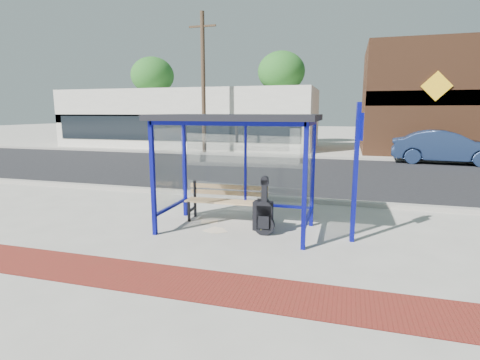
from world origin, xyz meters
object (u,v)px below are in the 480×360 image
(suitcase, at_px, (263,216))
(parked_car, at_px, (446,147))
(guitar_bag, at_px, (264,215))
(bench, at_px, (227,199))
(backpack, at_px, (262,225))

(suitcase, relative_size, parked_car, 0.14)
(guitar_bag, relative_size, parked_car, 0.24)
(bench, distance_m, parked_car, 14.05)
(parked_car, bearing_deg, bench, 155.08)
(guitar_bag, xyz_separation_m, parked_car, (6.07, 12.88, 0.38))
(suitcase, xyz_separation_m, parked_car, (6.16, 12.59, 0.49))
(bench, xyz_separation_m, parked_car, (7.12, 12.12, 0.30))
(guitar_bag, xyz_separation_m, suitcase, (-0.09, 0.29, -0.11))
(backpack, xyz_separation_m, parked_car, (6.13, 12.79, 0.63))
(guitar_bag, bearing_deg, backpack, 123.60)
(bench, xyz_separation_m, guitar_bag, (1.04, -0.76, -0.08))
(parked_car, bearing_deg, suitcase, 159.42)
(guitar_bag, xyz_separation_m, backpack, (-0.06, 0.08, -0.25))
(backpack, bearing_deg, suitcase, 85.84)
(bench, bearing_deg, parked_car, 57.20)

